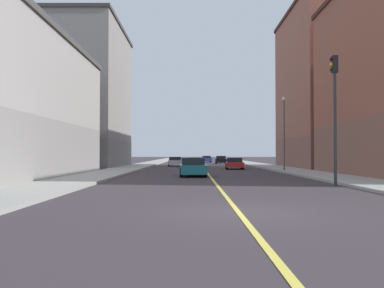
% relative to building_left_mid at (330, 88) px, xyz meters
% --- Properties ---
extents(ground_plane, '(400.00, 400.00, 0.00)m').
position_rel_building_left_mid_xyz_m(ground_plane, '(-15.09, -36.01, -9.39)').
color(ground_plane, '#372F34').
rests_on(ground_plane, ground).
extents(sidewalk_left, '(3.62, 168.00, 0.15)m').
position_rel_building_left_mid_xyz_m(sidewalk_left, '(-6.71, 12.99, -9.31)').
color(sidewalk_left, '#9E9B93').
rests_on(sidewalk_left, ground).
extents(sidewalk_right, '(3.62, 168.00, 0.15)m').
position_rel_building_left_mid_xyz_m(sidewalk_right, '(-23.47, 12.99, -9.31)').
color(sidewalk_right, '#9E9B93').
rests_on(sidewalk_right, ground).
extents(lane_center_stripe, '(0.16, 154.00, 0.01)m').
position_rel_building_left_mid_xyz_m(lane_center_stripe, '(-15.09, 12.99, -9.38)').
color(lane_center_stripe, '#E5D14C').
rests_on(lane_center_stripe, ground).
extents(building_left_mid, '(10.11, 16.85, 18.76)m').
position_rel_building_left_mid_xyz_m(building_left_mid, '(0.00, 0.00, 0.00)').
color(building_left_mid, brown).
rests_on(building_left_mid, ground).
extents(building_right_midblock, '(10.11, 16.98, 17.66)m').
position_rel_building_left_mid_xyz_m(building_right_midblock, '(-30.19, 3.45, -0.55)').
color(building_right_midblock, slate).
rests_on(building_right_midblock, ground).
extents(traffic_light_left_near, '(0.40, 0.32, 6.84)m').
position_rel_building_left_mid_xyz_m(traffic_light_left_near, '(-8.94, -26.53, -5.02)').
color(traffic_light_left_near, '#2D2D2D').
rests_on(traffic_light_left_near, ground).
extents(street_lamp_left_near, '(0.36, 0.36, 6.81)m').
position_rel_building_left_mid_xyz_m(street_lamp_left_near, '(-7.92, -10.25, -5.09)').
color(street_lamp_left_near, '#4C4C51').
rests_on(street_lamp_left_near, ground).
extents(car_blue, '(2.00, 4.53, 1.27)m').
position_rel_building_left_mid_xyz_m(car_blue, '(-13.66, 31.57, -8.76)').
color(car_blue, '#23389E').
rests_on(car_blue, ground).
extents(car_black, '(1.89, 4.02, 1.33)m').
position_rel_building_left_mid_xyz_m(car_black, '(-11.68, 19.15, -8.74)').
color(car_black, black).
rests_on(car_black, ground).
extents(car_red, '(2.04, 4.32, 1.25)m').
position_rel_building_left_mid_xyz_m(car_red, '(-11.79, -3.25, -8.77)').
color(car_red, red).
rests_on(car_red, ground).
extents(car_teal, '(2.06, 4.46, 1.39)m').
position_rel_building_left_mid_xyz_m(car_teal, '(-16.36, -17.43, -8.72)').
color(car_teal, '#196670').
rests_on(car_teal, ground).
extents(car_silver, '(2.00, 4.28, 1.26)m').
position_rel_building_left_mid_xyz_m(car_silver, '(-18.73, 7.30, -8.77)').
color(car_silver, silver).
rests_on(car_silver, ground).
extents(car_orange, '(1.96, 4.09, 1.30)m').
position_rel_building_left_mid_xyz_m(car_orange, '(-16.02, -1.45, -8.75)').
color(car_orange, orange).
rests_on(car_orange, ground).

